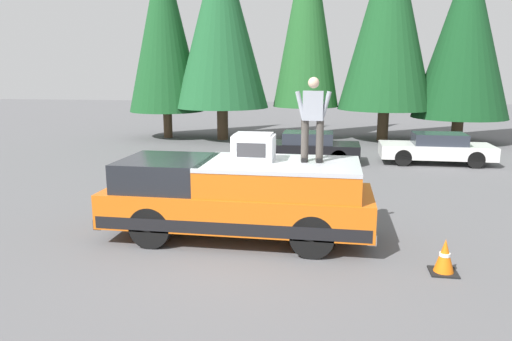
{
  "coord_description": "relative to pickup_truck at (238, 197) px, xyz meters",
  "views": [
    {
      "loc": [
        -9.16,
        -2.13,
        3.46
      ],
      "look_at": [
        0.75,
        -0.48,
        1.35
      ],
      "focal_mm": 33.39,
      "sensor_mm": 36.0,
      "label": 1
    }
  ],
  "objects": [
    {
      "name": "traffic_cone",
      "position": [
        -1.21,
        -3.9,
        -0.58
      ],
      "size": [
        0.47,
        0.47,
        0.62
      ],
      "color": "black",
      "rests_on": "ground"
    },
    {
      "name": "conifer_center_left",
      "position": [
        15.48,
        -0.4,
        5.43
      ],
      "size": [
        3.34,
        3.34,
        10.97
      ],
      "color": "#4C3826",
      "rests_on": "ground"
    },
    {
      "name": "conifer_right",
      "position": [
        14.51,
        6.75,
        4.75
      ],
      "size": [
        3.82,
        3.82,
        9.88
      ],
      "color": "#4C3826",
      "rests_on": "ground"
    },
    {
      "name": "pickup_truck",
      "position": [
        0.0,
        0.0,
        0.0
      ],
      "size": [
        2.01,
        5.54,
        1.65
      ],
      "color": "orange",
      "rests_on": "ground"
    },
    {
      "name": "conifer_far_left",
      "position": [
        15.15,
        -7.87,
        4.3
      ],
      "size": [
        4.48,
        4.48,
        9.15
      ],
      "color": "#4C3826",
      "rests_on": "ground"
    },
    {
      "name": "parked_car_black",
      "position": [
        8.81,
        -0.87,
        -0.29
      ],
      "size": [
        1.64,
        4.1,
        1.16
      ],
      "color": "black",
      "rests_on": "ground"
    },
    {
      "name": "conifer_center_right",
      "position": [
        14.3,
        3.74,
        4.98
      ],
      "size": [
        4.66,
        4.66,
        10.09
      ],
      "color": "#4C3826",
      "rests_on": "ground"
    },
    {
      "name": "compressor_unit",
      "position": [
        0.11,
        -0.31,
        1.05
      ],
      "size": [
        0.65,
        0.84,
        0.56
      ],
      "color": "silver",
      "rests_on": "pickup_truck"
    },
    {
      "name": "person_on_truck_bed",
      "position": [
        0.16,
        -1.5,
        1.68
      ],
      "size": [
        0.29,
        0.72,
        1.69
      ],
      "color": "#423D38",
      "rests_on": "pickup_truck"
    },
    {
      "name": "conifer_left",
      "position": [
        15.25,
        -4.33,
        5.18
      ],
      "size": [
        4.59,
        4.59,
        10.56
      ],
      "color": "#4C3826",
      "rests_on": "ground"
    },
    {
      "name": "ground_plane",
      "position": [
        -0.25,
        0.19,
        -0.87
      ],
      "size": [
        90.0,
        90.0,
        0.0
      ],
      "primitive_type": "plane",
      "color": "#565659"
    },
    {
      "name": "parked_car_white",
      "position": [
        9.27,
        -5.76,
        -0.29
      ],
      "size": [
        1.64,
        4.1,
        1.16
      ],
      "color": "white",
      "rests_on": "ground"
    }
  ]
}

